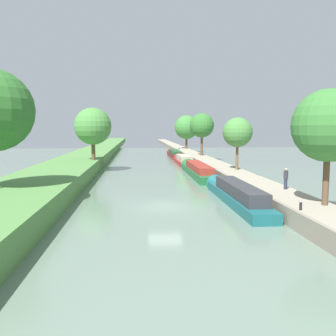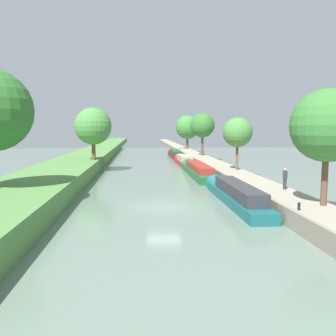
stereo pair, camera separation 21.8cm
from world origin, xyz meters
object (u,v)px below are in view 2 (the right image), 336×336
at_px(narrowboat_green, 197,170).
at_px(mooring_bollard_near, 299,206).
at_px(narrowboat_teal, 234,194).
at_px(mooring_bollard_far, 180,149).
at_px(narrowboat_red, 183,160).
at_px(narrowboat_maroon, 175,154).
at_px(person_walking, 285,178).

relative_size(narrowboat_green, mooring_bollard_near, 36.18).
xyz_separation_m(narrowboat_teal, mooring_bollard_far, (1.74, 51.71, 0.63)).
distance_m(narrowboat_red, narrowboat_maroon, 14.24).
xyz_separation_m(person_walking, mooring_bollard_near, (-2.06, -6.89, -0.65)).
distance_m(narrowboat_teal, narrowboat_green, 16.42).
height_order(mooring_bollard_near, mooring_bollard_far, same).
relative_size(narrowboat_teal, narrowboat_green, 0.88).
height_order(narrowboat_maroon, mooring_bollard_near, mooring_bollard_near).
xyz_separation_m(narrowboat_green, narrowboat_red, (0.12, 14.20, -0.06)).
bearing_deg(narrowboat_teal, mooring_bollard_far, 88.08).
distance_m(narrowboat_red, mooring_bollard_near, 38.18).
height_order(narrowboat_green, person_walking, person_walking).
height_order(narrowboat_red, narrowboat_maroon, narrowboat_red).
xyz_separation_m(narrowboat_teal, narrowboat_maroon, (-0.06, 44.86, -0.08)).
distance_m(person_walking, mooring_bollard_near, 7.22).
xyz_separation_m(narrowboat_red, person_walking, (3.94, -31.24, 1.37)).
relative_size(narrowboat_maroon, mooring_bollard_far, 32.04).
bearing_deg(narrowboat_red, mooring_bollard_near, -87.18).
bearing_deg(narrowboat_red, person_walking, -82.81).
height_order(narrowboat_red, person_walking, person_walking).
bearing_deg(person_walking, mooring_bollard_far, 92.25).
relative_size(narrowboat_teal, narrowboat_red, 1.26).
bearing_deg(narrowboat_teal, narrowboat_green, 90.91).
bearing_deg(person_walking, narrowboat_red, 97.19).
bearing_deg(mooring_bollard_near, person_walking, 73.37).
height_order(narrowboat_green, narrowboat_red, narrowboat_green).
distance_m(narrowboat_teal, person_walking, 4.05).
height_order(narrowboat_maroon, person_walking, person_walking).
bearing_deg(mooring_bollard_far, narrowboat_teal, -91.92).
height_order(narrowboat_red, mooring_bollard_near, mooring_bollard_near).
bearing_deg(narrowboat_maroon, mooring_bollard_far, 75.31).
height_order(narrowboat_teal, narrowboat_maroon, narrowboat_teal).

